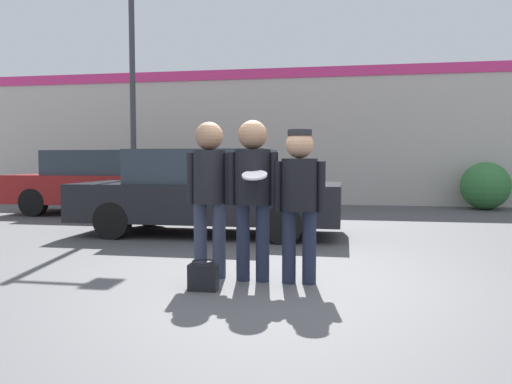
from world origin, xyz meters
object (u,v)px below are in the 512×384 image
(parked_car_near, at_px, (208,192))
(shrub, at_px, (485,186))
(parked_car_far, at_px, (105,182))
(street_lamp, at_px, (142,56))
(person_left, at_px, (209,184))
(handbag, at_px, (203,276))
(person_middle_with_frisbee, at_px, (253,184))
(person_right, at_px, (299,191))

(parked_car_near, xyz_separation_m, shrub, (6.20, 5.68, -0.11))
(parked_car_far, height_order, street_lamp, street_lamp)
(person_left, distance_m, parked_car_near, 3.37)
(parked_car_far, xyz_separation_m, handbag, (4.47, -6.70, -0.64))
(parked_car_near, xyz_separation_m, handbag, (1.02, -3.82, -0.61))
(person_middle_with_frisbee, relative_size, street_lamp, 0.31)
(person_middle_with_frisbee, distance_m, shrub, 10.18)
(person_right, xyz_separation_m, parked_car_near, (-1.96, 3.34, -0.24))
(person_right, xyz_separation_m, street_lamp, (-3.76, 4.73, 2.54))
(person_left, bearing_deg, parked_car_far, 125.57)
(parked_car_far, xyz_separation_m, shrub, (9.64, 2.79, -0.14))
(person_right, xyz_separation_m, shrub, (4.24, 9.02, -0.36))
(person_right, distance_m, street_lamp, 6.56)
(person_left, bearing_deg, person_middle_with_frisbee, -9.67)
(handbag, bearing_deg, parked_car_far, 123.67)
(person_middle_with_frisbee, xyz_separation_m, handbag, (-0.43, -0.50, -0.93))
(parked_car_far, height_order, handbag, parked_car_far)
(shrub, distance_m, handbag, 10.83)
(shrub, height_order, handbag, shrub)
(parked_car_far, bearing_deg, person_left, -54.43)
(person_left, bearing_deg, shrub, 59.41)
(parked_car_far, relative_size, street_lamp, 0.81)
(parked_car_near, bearing_deg, parked_car_far, 140.03)
(person_left, xyz_separation_m, parked_car_near, (-0.93, 3.23, -0.31))
(street_lamp, bearing_deg, person_right, -51.54)
(person_left, height_order, parked_car_near, person_left)
(person_left, xyz_separation_m, person_middle_with_frisbee, (0.52, -0.09, 0.01))
(person_left, relative_size, shrub, 1.37)
(person_middle_with_frisbee, bearing_deg, parked_car_near, 113.55)
(person_left, bearing_deg, handbag, -81.26)
(parked_car_far, distance_m, handbag, 8.08)
(person_right, distance_m, shrub, 9.97)
(person_left, relative_size, handbag, 5.69)
(person_right, distance_m, parked_car_far, 8.25)
(person_left, distance_m, shrub, 10.36)
(person_right, relative_size, handbag, 5.35)
(person_left, distance_m, parked_car_far, 7.53)
(person_middle_with_frisbee, xyz_separation_m, street_lamp, (-3.25, 4.71, 2.46))
(person_left, relative_size, person_middle_with_frisbee, 1.00)
(parked_car_far, bearing_deg, street_lamp, -42.21)
(person_left, height_order, handbag, person_left)
(person_middle_with_frisbee, xyz_separation_m, parked_car_far, (-4.89, 6.21, -0.29))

